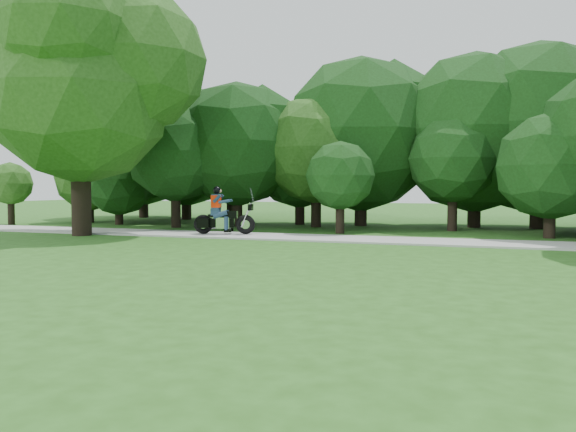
# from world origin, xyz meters

# --- Properties ---
(ground) EXTENTS (100.00, 100.00, 0.00)m
(ground) POSITION_xyz_m (0.00, 0.00, 0.00)
(ground) COLOR #254F16
(ground) RESTS_ON ground
(walkway) EXTENTS (60.00, 2.20, 0.06)m
(walkway) POSITION_xyz_m (0.00, 8.00, 0.03)
(walkway) COLOR #9E9E99
(walkway) RESTS_ON ground
(tree_line) EXTENTS (38.45, 12.06, 7.69)m
(tree_line) POSITION_xyz_m (0.70, 14.76, 3.65)
(tree_line) COLOR black
(tree_line) RESTS_ON ground
(big_tree_west) EXTENTS (8.64, 6.56, 9.96)m
(big_tree_west) POSITION_xyz_m (-10.54, 6.85, 5.76)
(big_tree_west) COLOR black
(big_tree_west) RESTS_ON ground
(touring_motorcycle) EXTENTS (2.19, 1.02, 1.69)m
(touring_motorcycle) POSITION_xyz_m (-5.80, 8.05, 0.67)
(touring_motorcycle) COLOR black
(touring_motorcycle) RESTS_ON walkway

